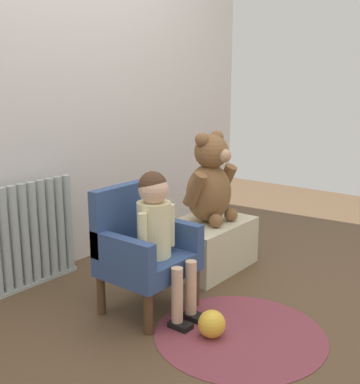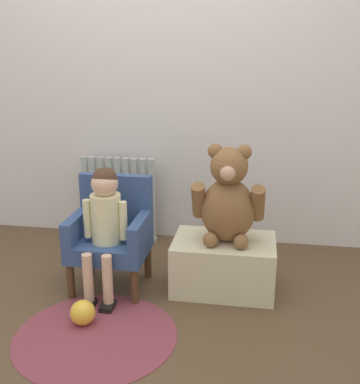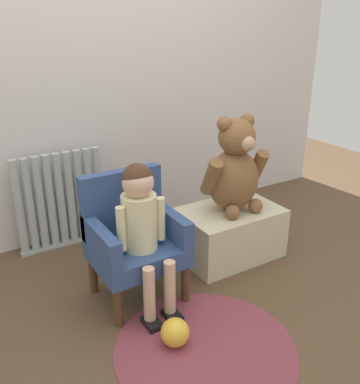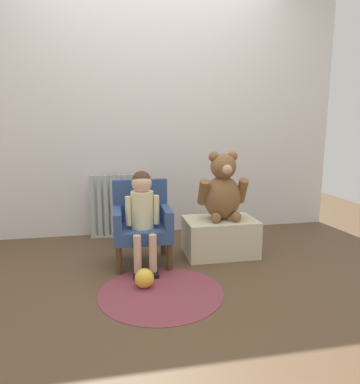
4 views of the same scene
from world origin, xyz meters
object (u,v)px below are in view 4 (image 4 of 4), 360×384
at_px(toy_ball, 144,278).
at_px(child_figure, 142,206).
at_px(low_bench, 220,237).
at_px(radiator, 119,206).
at_px(child_armchair, 142,222).
at_px(floor_rug, 161,292).
at_px(large_teddy_bear, 223,190).

bearing_deg(toy_ball, child_figure, 86.03).
xyz_separation_m(low_bench, toy_ball, (-0.68, -0.50, -0.09)).
bearing_deg(child_figure, radiator, 101.39).
bearing_deg(child_armchair, child_figure, -90.00).
bearing_deg(radiator, toy_ball, -83.17).
height_order(child_figure, low_bench, child_figure).
distance_m(floor_rug, toy_ball, 0.15).
height_order(child_armchair, floor_rug, child_armchair).
height_order(radiator, large_teddy_bear, large_teddy_bear).
distance_m(child_armchair, floor_rug, 0.64).
relative_size(radiator, toy_ball, 4.70).
xyz_separation_m(child_armchair, floor_rug, (0.07, -0.55, -0.33)).
relative_size(child_armchair, low_bench, 1.11).
distance_m(radiator, large_teddy_bear, 1.09).
distance_m(radiator, toy_ball, 1.18).
bearing_deg(low_bench, child_armchair, -175.88).
height_order(child_figure, floor_rug, child_figure).
distance_m(radiator, child_figure, 0.84).
bearing_deg(low_bench, floor_rug, -134.36).
bearing_deg(toy_ball, child_armchair, 86.97).
relative_size(low_bench, large_teddy_bear, 1.04).
relative_size(floor_rug, toy_ball, 6.23).
bearing_deg(low_bench, child_figure, -166.74).
distance_m(child_armchair, low_bench, 0.68).
xyz_separation_m(child_figure, large_teddy_bear, (0.67, 0.15, 0.07)).
height_order(large_teddy_bear, floor_rug, large_teddy_bear).
bearing_deg(child_figure, toy_ball, -93.97).
height_order(radiator, low_bench, radiator).
bearing_deg(radiator, child_armchair, -76.90).
distance_m(child_figure, large_teddy_bear, 0.69).
relative_size(radiator, child_figure, 0.83).
height_order(radiator, child_figure, child_figure).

